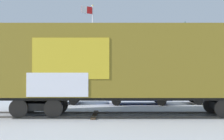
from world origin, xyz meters
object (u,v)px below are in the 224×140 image
Objects in this scene: parked_car_white at (54,93)px; parked_car_blue at (137,93)px; flagpole at (91,39)px; parked_car_tan at (214,92)px; freight_car at (137,63)px.

parked_car_white is 5.96m from parked_car_blue.
parked_car_blue is at bearing -6.76° from parked_car_white.
parked_car_tan is (9.09, -8.99, -5.09)m from flagpole.
parked_car_white is 11.56m from parked_car_tan.
flagpole is 2.08× the size of parked_car_blue.
parked_car_blue is at bearing 179.77° from parked_car_tan.
flagpole is at bearing 135.31° from parked_car_tan.
parked_car_white is at bearing 176.41° from parked_car_tan.
parked_car_white is at bearing 173.24° from parked_car_blue.
freight_car is 1.68× the size of flagpole.
freight_car is at bearing -99.65° from parked_car_blue.
parked_car_blue is (3.46, -8.97, -5.12)m from flagpole.
flagpole is 10.03m from parked_car_white.
parked_car_tan is at bearing -3.59° from parked_car_white.
parked_car_blue is 5.62m from parked_car_tan.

